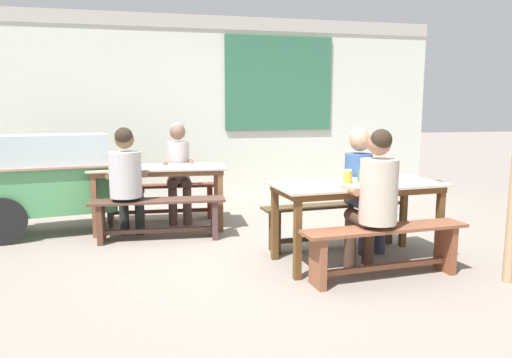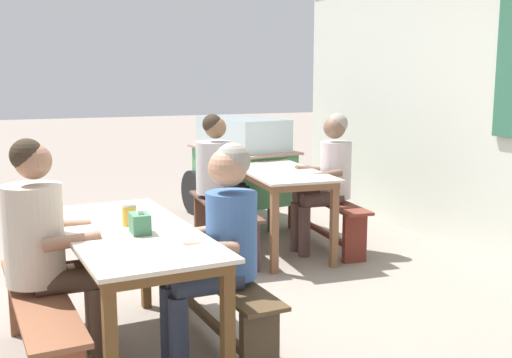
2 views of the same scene
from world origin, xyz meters
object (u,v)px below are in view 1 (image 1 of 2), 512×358
Objects in this scene: person_near_front at (375,195)px; person_left_back_turned at (126,176)px; dining_table_far at (159,174)px; bench_near_back at (332,219)px; food_cart at (56,176)px; bench_near_front at (385,244)px; condiment_jar at (348,176)px; dining_table_near at (357,191)px; tissue_box at (367,176)px; bench_far_back at (161,197)px; person_center_facing at (178,165)px; bench_far_front at (159,213)px; person_right_near_table at (361,179)px.

person_near_front is 2.73m from person_left_back_turned.
dining_table_far is at bearing 129.38° from person_near_front.
food_cart is (-2.96, 1.29, 0.38)m from bench_near_back.
condiment_jar reaches higher than bench_near_front.
dining_table_near is at bearing -30.25° from person_left_back_turned.
food_cart is 3.58m from tissue_box.
tissue_box is 1.11× the size of condiment_jar.
person_near_front is at bearing -56.84° from bench_far_back.
condiment_jar reaches higher than bench_near_back.
tissue_box is at bearing -51.34° from person_center_facing.
bench_far_front is 2.17m from condiment_jar.
person_center_facing is 2.65m from tissue_box.
bench_near_front is at bearing -38.72° from person_left_back_turned.
person_center_facing reaches higher than bench_far_back.
condiment_jar is (1.45, -2.09, 0.10)m from person_center_facing.
bench_near_back and bench_near_front have the same top height.
bench_near_back is (-0.04, 0.51, -0.39)m from dining_table_near.
person_left_back_turned is (-2.43, 0.82, -0.00)m from person_right_near_table.
bench_near_back is 1.20× the size of person_center_facing.
condiment_jar is at bearing -44.36° from dining_table_far.
bench_far_back is at bearing 86.75° from bench_far_front.
bench_near_front is 0.76m from tissue_box.
dining_table_near is 11.43× the size of tissue_box.
bench_far_back is 2.81m from condiment_jar.
food_cart is 0.98m from person_left_back_turned.
person_near_front is 2.96m from person_center_facing.
dining_table_near is 3.50m from food_cart.
dining_table_near is at bearing -53.82° from person_center_facing.
person_near_front is at bearing -108.70° from person_right_near_table.
condiment_jar is at bearing -174.12° from tissue_box.
dining_table_near is 0.63m from bench_near_front.
person_left_back_turned reaches higher than condiment_jar.
bench_far_back is 1.10m from person_left_back_turned.
dining_table_far is 1.05× the size of bench_far_back.
person_left_back_turned is (-2.21, 1.77, 0.42)m from bench_near_front.
person_right_near_table is at bearing 60.32° from dining_table_near.
bench_near_front is at bearing -32.81° from person_near_front.
person_center_facing reaches higher than person_right_near_table.
dining_table_far is 11.19× the size of tissue_box.
bench_far_back is 0.49m from person_center_facing.
bench_near_back is at bearing 169.53° from person_right_near_table.
dining_table_far is 2.41m from person_right_near_table.
person_right_near_table reaches higher than bench_near_front.
tissue_box reaches higher than dining_table_far.
bench_near_front is (1.85, -2.20, -0.38)m from dining_table_far.
bench_near_back is at bearing -19.63° from person_left_back_turned.
tissue_box reaches higher than condiment_jar.
food_cart is at bearing -161.68° from bench_far_back.
person_left_back_turned reaches higher than bench_far_front.
bench_near_front is 3.83m from food_cart.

